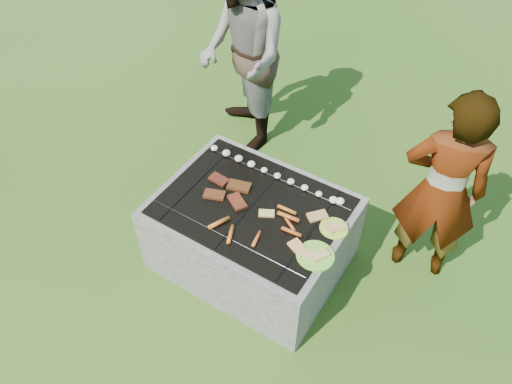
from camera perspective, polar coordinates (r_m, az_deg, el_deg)
lawn at (r=3.87m, az=-0.40°, el=-7.62°), size 60.00×60.00×0.00m
fire_pit at (r=3.65m, az=-0.42°, el=-5.02°), size 1.30×1.00×0.62m
mushrooms at (r=3.58m, az=2.05°, el=2.10°), size 1.10×0.08×0.04m
pork_slabs at (r=3.48m, az=-3.13°, el=0.17°), size 0.39×0.29×0.02m
sausages at (r=3.27m, az=0.75°, el=-3.75°), size 0.56×0.47×0.03m
bread_on_grate at (r=3.27m, az=5.00°, el=-4.10°), size 0.46×0.44×0.02m
plate_far at (r=3.31m, az=8.94°, el=-4.12°), size 0.19×0.19×0.03m
plate_near at (r=3.15m, az=6.80°, el=-7.25°), size 0.29×0.29×0.03m
cook at (r=3.48m, az=20.43°, el=0.13°), size 0.64×0.51×1.56m
bystander at (r=4.32m, az=-1.59°, el=15.35°), size 1.11×1.10×1.81m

